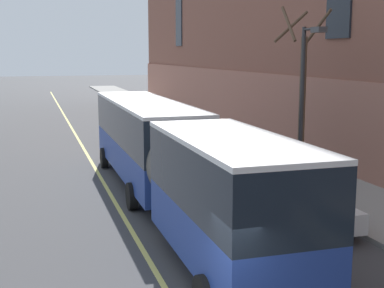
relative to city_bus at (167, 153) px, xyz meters
The scene contains 6 objects.
city_bus is the anchor object (origin of this frame).
parked_car_black_2 5.45m from the city_bus, 43.21° to the left, with size 1.97×4.62×1.56m.
parked_car_white_3 5.12m from the city_bus, 39.87° to the right, with size 2.02×4.47×1.56m.
parked_car_red_4 13.63m from the city_bus, 74.15° to the left, with size 2.09×4.34×1.56m.
street_tree_far_uptown 7.39m from the city_bus, 21.46° to the left, with size 2.04×1.85×7.45m.
street_lamp 5.94m from the city_bus, ahead, with size 0.36×1.48×6.45m.
Camera 1 is at (-2.67, -8.40, 5.61)m, focal length 50.00 mm.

